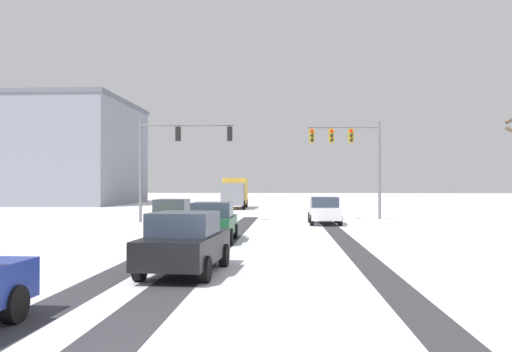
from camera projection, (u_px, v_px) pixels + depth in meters
wheel_track_left_lane at (222, 243)px, 21.24m from camera, size 1.07×34.59×0.01m
wheel_track_right_lane at (176, 243)px, 21.35m from camera, size 0.96×34.59×0.01m
wheel_track_center at (349, 244)px, 20.94m from camera, size 0.88×34.59×0.01m
sidewalk_kerb_right at (493, 248)px, 19.08m from camera, size 4.00×34.59×0.12m
traffic_signal_near_left at (173, 148)px, 33.39m from camera, size 6.01×0.57×6.50m
traffic_signal_near_right at (351, 148)px, 34.50m from camera, size 4.73×0.59×6.50m
car_white_lead at (324, 210)px, 31.55m from camera, size 1.84×4.10×1.62m
car_yellow_cab_second at (172, 215)px, 26.73m from camera, size 1.92×4.14×1.62m
car_dark_green_third at (213, 222)px, 21.91m from camera, size 1.90×4.14×1.62m
car_black_fourth at (185, 242)px, 13.95m from camera, size 2.01×4.19×1.62m
box_truck_delivery at (235, 192)px, 52.91m from camera, size 2.45×7.45×3.02m
office_building_far_left_block at (12, 153)px, 65.95m from camera, size 29.60×19.14×12.66m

